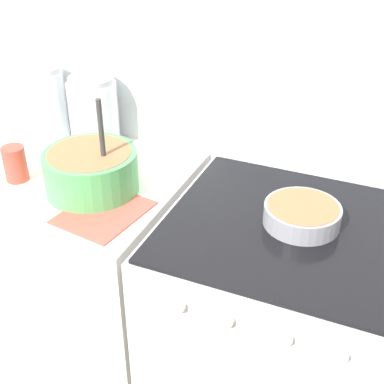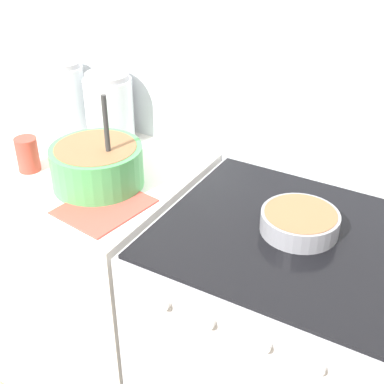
% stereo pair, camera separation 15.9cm
% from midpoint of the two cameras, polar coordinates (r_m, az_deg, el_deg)
% --- Properties ---
extents(wall_back, '(4.53, 0.05, 2.40)m').
position_cam_midpoint_polar(wall_back, '(1.82, 6.37, 12.78)').
color(wall_back, silver).
rests_on(wall_back, ground_plane).
extents(countertop_cabinet, '(0.73, 0.67, 0.90)m').
position_cam_midpoint_polar(countertop_cabinet, '(2.10, -8.25, -8.36)').
color(countertop_cabinet, silver).
rests_on(countertop_cabinet, ground_plane).
extents(stove, '(0.75, 0.68, 0.90)m').
position_cam_midpoint_polar(stove, '(1.84, 11.59, -15.88)').
color(stove, silver).
rests_on(stove, ground_plane).
extents(mixing_bowl, '(0.29, 0.29, 0.32)m').
position_cam_midpoint_polar(mixing_bowl, '(1.71, -7.49, 2.96)').
color(mixing_bowl, '#4CA559').
rests_on(mixing_bowl, countertop_cabinet).
extents(baking_pan, '(0.22, 0.22, 0.06)m').
position_cam_midpoint_polar(baking_pan, '(1.54, 14.35, -3.17)').
color(baking_pan, gray).
rests_on(baking_pan, stove).
extents(storage_jar_left, '(0.15, 0.15, 0.27)m').
position_cam_midpoint_polar(storage_jar_left, '(2.10, -11.08, 9.41)').
color(storage_jar_left, silver).
rests_on(storage_jar_left, countertop_cabinet).
extents(storage_jar_middle, '(0.17, 0.17, 0.26)m').
position_cam_midpoint_polar(storage_jar_middle, '(1.98, -6.47, 8.30)').
color(storage_jar_middle, silver).
rests_on(storage_jar_middle, countertop_cabinet).
extents(tin_can, '(0.07, 0.07, 0.12)m').
position_cam_midpoint_polar(tin_can, '(1.85, -14.81, 3.84)').
color(tin_can, '#CC3F33').
rests_on(tin_can, countertop_cabinet).
extents(recipe_page, '(0.25, 0.29, 0.01)m').
position_cam_midpoint_polar(recipe_page, '(1.62, -6.56, -1.65)').
color(recipe_page, '#CC4C3F').
rests_on(recipe_page, countertop_cabinet).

